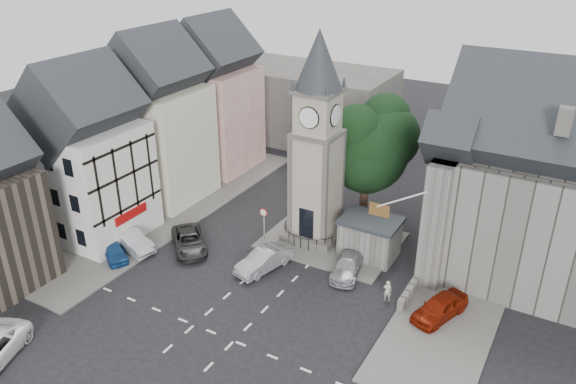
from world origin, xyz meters
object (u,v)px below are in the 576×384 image
Objects in this scene: car_east_red at (440,307)px; car_west_blue at (114,251)px; pedestrian at (387,291)px; stone_shelter at (370,237)px; clock_tower at (317,141)px.

car_west_blue is at bearing -147.18° from car_east_red.
car_east_red is 2.86× the size of pedestrian.
stone_shelter reaches higher than pedestrian.
clock_tower is at bearing -51.63° from pedestrian.
car_east_red is (6.70, -4.62, -0.80)m from stone_shelter.
car_east_red is (23.00, 5.22, 0.13)m from car_west_blue.
pedestrian is (3.20, -4.62, -0.78)m from stone_shelter.
clock_tower reaches higher than car_west_blue.
stone_shelter reaches higher than car_east_red.
stone_shelter is at bearing -5.84° from clock_tower.
car_west_blue is at bearing -138.07° from clock_tower.
clock_tower is 17.18m from car_west_blue.
clock_tower reaches higher than stone_shelter.
car_east_red is at bearing -34.59° from stone_shelter.
stone_shelter is (4.80, -0.49, -6.57)m from clock_tower.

